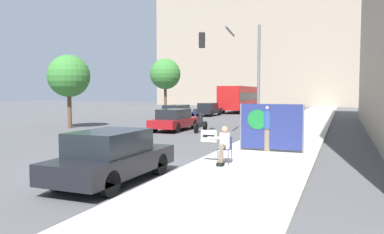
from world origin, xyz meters
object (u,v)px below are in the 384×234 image
object	(u,v)px
parked_car_curbside	(112,157)
street_tree_near_curb	(69,76)
seated_protester	(223,143)
car_on_road_midblock	(177,113)
city_bus_on_road	(239,97)
car_on_road_distant	(208,109)
motorcycle_on_road	(201,124)
protest_banner	(270,127)
street_tree_midblock	(165,74)
jogger_on_sidewalk	(267,127)
pedestrian_behind	(280,123)
car_on_road_nearest	(174,120)
traffic_light_pole	(237,61)

from	to	relation	value
parked_car_curbside	street_tree_near_curb	distance (m)	17.04
seated_protester	parked_car_curbside	distance (m)	3.78
car_on_road_midblock	city_bus_on_road	size ratio (longest dim) A/B	0.43
car_on_road_distant	motorcycle_on_road	world-z (taller)	car_on_road_distant
protest_banner	street_tree_midblock	xyz separation A→B (m)	(-13.65, 18.56, 3.12)
seated_protester	parked_car_curbside	xyz separation A→B (m)	(-2.19, -3.07, -0.08)
seated_protester	jogger_on_sidewalk	distance (m)	3.31
city_bus_on_road	motorcycle_on_road	size ratio (longest dim) A/B	4.70
pedestrian_behind	car_on_road_distant	size ratio (longest dim) A/B	0.41
jogger_on_sidewalk	car_on_road_nearest	bearing A→B (deg)	-22.89
car_on_road_midblock	street_tree_near_curb	xyz separation A→B (m)	(-4.30, -8.36, 2.85)
pedestrian_behind	street_tree_midblock	xyz separation A→B (m)	(-13.56, 15.61, 3.21)
street_tree_midblock	street_tree_near_curb	bearing A→B (deg)	-95.20
city_bus_on_road	street_tree_near_curb	size ratio (longest dim) A/B	2.04
street_tree_midblock	car_on_road_midblock	bearing A→B (deg)	-53.46
car_on_road_distant	seated_protester	bearing A→B (deg)	-69.47
traffic_light_pole	city_bus_on_road	xyz separation A→B (m)	(-6.46, 25.03, -2.33)
protest_banner	seated_protester	bearing A→B (deg)	-107.43
car_on_road_distant	street_tree_midblock	distance (m)	6.02
seated_protester	protest_banner	xyz separation A→B (m)	(0.97, 3.10, 0.32)
pedestrian_behind	car_on_road_distant	world-z (taller)	pedestrian_behind
jogger_on_sidewalk	car_on_road_distant	distance (m)	24.43
car_on_road_distant	street_tree_near_curb	distance (m)	17.09
seated_protester	city_bus_on_road	distance (m)	34.62
car_on_road_nearest	car_on_road_distant	bearing A→B (deg)	101.40
seated_protester	pedestrian_behind	xyz separation A→B (m)	(0.89, 6.05, 0.24)
jogger_on_sidewalk	street_tree_midblock	bearing A→B (deg)	-32.66
city_bus_on_road	seated_protester	bearing A→B (deg)	-76.09
parked_car_curbside	street_tree_near_curb	bearing A→B (deg)	133.80
car_on_road_distant	city_bus_on_road	bearing A→B (deg)	81.97
jogger_on_sidewalk	motorcycle_on_road	xyz separation A→B (m)	(-5.39, 6.84, -0.55)
street_tree_near_curb	car_on_road_midblock	bearing A→B (deg)	62.81
motorcycle_on_road	street_tree_near_curb	world-z (taller)	street_tree_near_curb
car_on_road_midblock	motorcycle_on_road	distance (m)	8.90
street_tree_near_curb	protest_banner	bearing A→B (deg)	-21.91
traffic_light_pole	motorcycle_on_road	size ratio (longest dim) A/B	2.74
street_tree_near_curb	street_tree_midblock	size ratio (longest dim) A/B	0.87
parked_car_curbside	car_on_road_nearest	bearing A→B (deg)	107.70
parked_car_curbside	car_on_road_midblock	bearing A→B (deg)	109.69
car_on_road_nearest	motorcycle_on_road	world-z (taller)	car_on_road_nearest
seated_protester	car_on_road_nearest	xyz separation A→B (m)	(-6.44, 10.23, -0.09)
protest_banner	city_bus_on_road	bearing A→B (deg)	106.95
car_on_road_midblock	street_tree_midblock	bearing A→B (deg)	126.54
protest_banner	car_on_road_distant	bearing A→B (deg)	115.19
parked_car_curbside	car_on_road_midblock	size ratio (longest dim) A/B	0.94
protest_banner	jogger_on_sidewalk	bearing A→B (deg)	146.76
seated_protester	parked_car_curbside	size ratio (longest dim) A/B	0.29
jogger_on_sidewalk	car_on_road_midblock	size ratio (longest dim) A/B	0.41
car_on_road_midblock	traffic_light_pole	bearing A→B (deg)	-49.13
street_tree_near_curb	seated_protester	bearing A→B (deg)	-33.22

